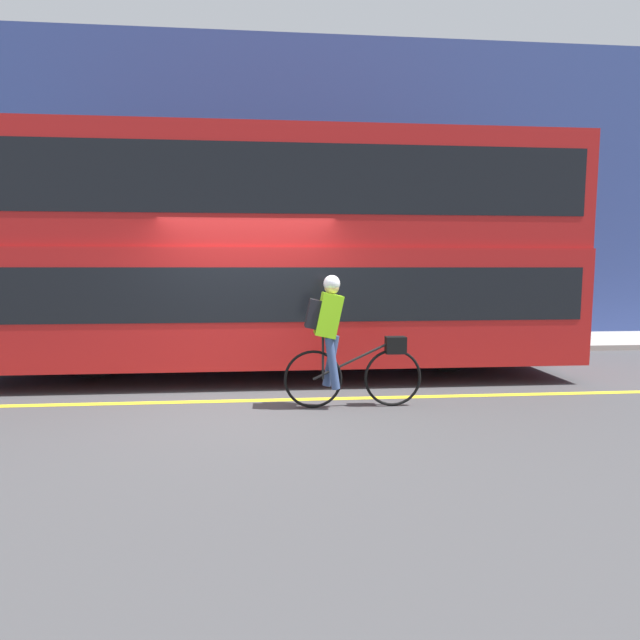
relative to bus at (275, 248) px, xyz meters
The scene contains 7 objects.
ground_plane 2.88m from the bus, 101.62° to the right, with size 80.00×80.00×0.00m, color #424244.
road_center_line 2.78m from the bus, 102.60° to the right, with size 50.00×0.14×0.01m, color yellow.
sidewalk_curb 3.60m from the bus, 97.62° to the left, with size 60.00×2.29×0.11m.
building_facade 4.50m from the bus, 95.29° to the left, with size 60.00×0.30×7.36m.
bus is the anchor object (origin of this frame).
cyclist_on_bike 2.61m from the bus, 69.42° to the right, with size 1.79×0.32×1.70m.
street_sign_post 3.00m from the bus, 74.37° to the left, with size 0.36×0.09×2.21m.
Camera 1 is at (0.42, -6.51, 1.79)m, focal length 28.00 mm.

